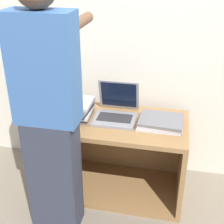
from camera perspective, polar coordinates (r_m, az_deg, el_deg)
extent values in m
plane|color=#756B5B|center=(2.59, -1.04, -17.72)|extent=(12.00, 12.00, 0.00)
cube|color=beige|center=(2.62, 2.36, 13.16)|extent=(8.00, 0.05, 2.40)
cube|color=olive|center=(2.44, 0.45, -1.96)|extent=(1.14, 0.61, 0.04)
cube|color=olive|center=(2.80, 0.40, -13.21)|extent=(1.14, 0.61, 0.04)
cube|color=olive|center=(2.75, -10.96, -6.45)|extent=(0.04, 0.61, 0.59)
cube|color=olive|center=(2.57, 12.70, -9.23)|extent=(0.04, 0.61, 0.59)
cube|color=olive|center=(2.84, 1.60, -4.76)|extent=(1.07, 0.04, 0.59)
cube|color=gray|center=(2.43, 0.45, -1.38)|extent=(0.33, 0.27, 0.02)
cube|color=#28282B|center=(2.44, 0.50, -1.02)|extent=(0.27, 0.15, 0.00)
cube|color=gray|center=(2.53, 1.26, 3.17)|extent=(0.33, 0.08, 0.26)
cube|color=black|center=(2.52, 1.24, 3.15)|extent=(0.29, 0.07, 0.23)
cube|color=slate|center=(2.52, -7.54, -0.54)|extent=(0.34, 0.28, 0.02)
cube|color=#232326|center=(2.51, -7.50, -0.16)|extent=(0.33, 0.27, 0.02)
cube|color=#B7B7BC|center=(2.49, -7.46, 0.14)|extent=(0.34, 0.28, 0.02)
cube|color=#232326|center=(2.49, -7.73, 0.57)|extent=(0.34, 0.28, 0.02)
cube|color=gray|center=(2.49, -7.76, 1.10)|extent=(0.33, 0.27, 0.02)
cube|color=gray|center=(2.48, -7.53, 1.43)|extent=(0.33, 0.27, 0.02)
cube|color=#B7B7BC|center=(2.46, -7.52, 1.81)|extent=(0.33, 0.27, 0.02)
cube|color=#B7B7BC|center=(2.40, 8.63, -2.18)|extent=(0.33, 0.27, 0.02)
cube|color=#B7B7BC|center=(2.39, 8.93, -1.79)|extent=(0.33, 0.27, 0.02)
cube|color=slate|center=(2.37, 9.00, -1.41)|extent=(0.34, 0.28, 0.02)
cube|color=#2D3342|center=(2.27, -10.43, -11.24)|extent=(0.34, 0.20, 0.86)
cube|color=#38609E|center=(1.90, -12.34, 7.53)|extent=(0.40, 0.20, 0.68)
cylinder|color=brown|center=(2.14, -14.22, 16.08)|extent=(0.07, 0.32, 0.07)
cylinder|color=brown|center=(2.02, -5.68, 16.15)|extent=(0.07, 0.32, 0.07)
cube|color=red|center=(2.41, -8.20, 1.49)|extent=(0.06, 0.02, 0.01)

